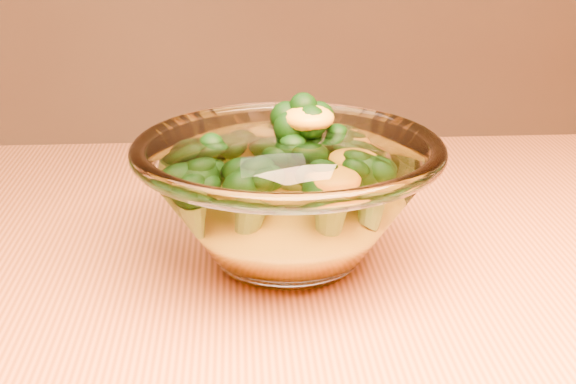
# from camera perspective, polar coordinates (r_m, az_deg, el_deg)

# --- Properties ---
(glass_bowl) EXTENTS (0.23, 0.23, 0.10)m
(glass_bowl) POSITION_cam_1_polar(r_m,az_deg,el_deg) (0.59, 0.00, -0.45)
(glass_bowl) COLOR white
(glass_bowl) RESTS_ON table
(cheese_sauce) EXTENTS (0.13, 0.13, 0.04)m
(cheese_sauce) POSITION_cam_1_polar(r_m,az_deg,el_deg) (0.60, -0.00, -2.34)
(cheese_sauce) COLOR orange
(cheese_sauce) RESTS_ON glass_bowl
(broccoli_heap) EXTENTS (0.16, 0.14, 0.09)m
(broccoli_heap) POSITION_cam_1_polar(r_m,az_deg,el_deg) (0.60, -0.19, 1.56)
(broccoli_heap) COLOR black
(broccoli_heap) RESTS_ON cheese_sauce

